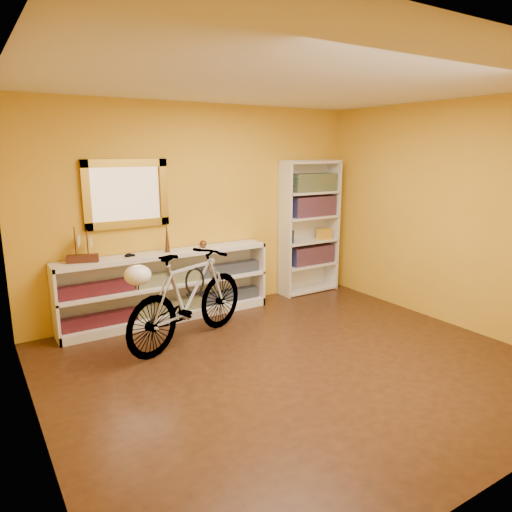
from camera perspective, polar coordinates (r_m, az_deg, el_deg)
floor at (r=4.68m, az=4.71°, el=-13.12°), size 4.50×4.00×0.01m
ceiling at (r=4.25m, az=5.40°, el=20.42°), size 4.50×4.00×0.01m
back_wall at (r=5.97m, az=-6.74°, el=5.63°), size 4.50×0.01×2.60m
left_wall at (r=3.44m, az=-26.45°, el=-0.98°), size 0.01×4.00×2.60m
right_wall at (r=5.91m, az=22.78°, el=4.64°), size 0.01×4.00×2.60m
gilt_mirror at (r=5.57m, az=-15.53°, el=7.32°), size 0.98×0.06×0.78m
wall_socket at (r=6.60m, az=0.64°, el=-2.90°), size 0.09×0.02×0.09m
console_unit at (r=5.76m, az=-10.70°, el=-3.67°), size 2.60×0.35×0.85m
cd_row_lower at (r=5.82m, az=-10.52°, el=-6.12°), size 2.50×0.13×0.14m
cd_row_upper at (r=5.72m, az=-10.67°, el=-2.66°), size 2.50×0.13×0.14m
model_ship at (r=5.36m, az=-20.53°, el=1.31°), size 0.35×0.22×0.39m
toy_car at (r=5.52m, az=-15.13°, el=-0.06°), size 0.00×0.00×0.00m
bronze_ornament at (r=5.63m, az=-10.81°, el=2.30°), size 0.06×0.06×0.37m
decorative_orb at (r=5.84m, az=-6.48°, el=1.46°), size 0.09×0.09×0.09m
bookcase at (r=6.75m, az=6.53°, el=3.46°), size 0.90×0.30×1.90m
book_row_a at (r=6.86m, az=6.77°, el=0.16°), size 0.70×0.22×0.26m
book_row_b at (r=6.74m, az=6.93°, el=6.06°), size 0.70×0.22×0.28m
book_row_c at (r=6.71m, az=7.01°, el=8.90°), size 0.70×0.22×0.25m
travel_mug at (r=6.55m, az=4.32°, el=2.36°), size 0.08×0.08×0.18m
red_tin at (r=6.58m, az=5.13°, el=8.53°), size 0.17×0.17×0.17m
yellow_bag at (r=6.90m, az=8.34°, el=2.70°), size 0.21×0.14×0.15m
bicycle at (r=5.05m, az=-8.23°, el=-4.96°), size 1.05×1.77×1.02m
helmet at (r=4.52m, az=-14.25°, el=-2.27°), size 0.26×0.25×0.19m
u_lock at (r=5.08m, az=-7.48°, el=-3.05°), size 0.23×0.02×0.23m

